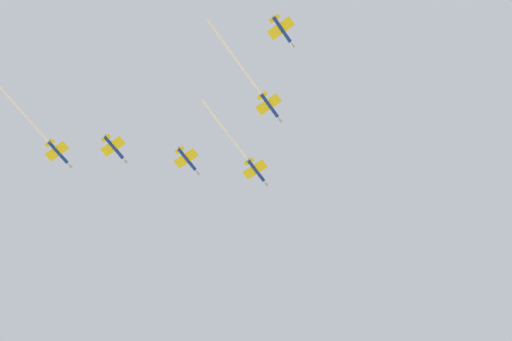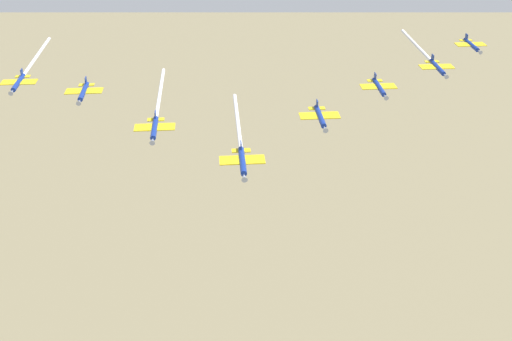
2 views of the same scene
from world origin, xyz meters
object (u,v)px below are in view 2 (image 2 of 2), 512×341
at_px(jet_lead, 240,142).
at_px(jet_starboard_outer, 83,92).
at_px(jet_port_outer, 379,87).
at_px(jet_center_rear, 428,57).
at_px(jet_port_inner, 320,117).
at_px(jet_starboard_trail, 472,45).
at_px(jet_port_trail, 28,69).
at_px(jet_starboard_inner, 157,110).

height_order(jet_lead, jet_starboard_outer, jet_starboard_outer).
bearing_deg(jet_port_outer, jet_starboard_outer, -0.00).
bearing_deg(jet_lead, jet_center_rear, -139.44).
xyz_separation_m(jet_port_inner, jet_starboard_trail, (61.20, -42.52, -1.73)).
bearing_deg(jet_port_inner, jet_lead, 27.23).
height_order(jet_lead, jet_starboard_trail, jet_lead).
bearing_deg(jet_port_inner, jet_port_trail, -28.12).
relative_size(jet_starboard_inner, jet_port_trail, 0.99).
relative_size(jet_port_outer, jet_starboard_outer, 1.00).
distance_m(jet_starboard_outer, jet_center_rear, 92.46).
height_order(jet_port_inner, jet_port_outer, jet_port_inner).
distance_m(jet_port_outer, jet_port_trail, 92.78).
xyz_separation_m(jet_center_rear, jet_port_trail, (-21.27, 106.68, -1.09)).
bearing_deg(jet_port_outer, jet_port_trail, -12.31).
height_order(jet_starboard_inner, jet_starboard_trail, jet_starboard_inner).
bearing_deg(jet_port_outer, jet_center_rear, -134.81).
distance_m(jet_starboard_inner, jet_starboard_outer, 20.44).
bearing_deg(jet_port_outer, jet_starboard_inner, 9.76).
relative_size(jet_lead, jet_starboard_trail, 3.11).
relative_size(jet_lead, jet_starboard_outer, 3.11).
xyz_separation_m(jet_starboard_inner, jet_center_rear, (42.17, -65.13, 1.29)).
distance_m(jet_lead, jet_starboard_inner, 26.23).
height_order(jet_port_inner, jet_starboard_inner, jet_port_inner).
relative_size(jet_port_trail, jet_starboard_trail, 3.41).
relative_size(jet_starboard_outer, jet_starboard_trail, 1.00).
relative_size(jet_port_inner, jet_center_rear, 0.32).
bearing_deg(jet_starboard_trail, jet_lead, 39.74).
height_order(jet_starboard_outer, jet_starboard_trail, jet_starboard_outer).
height_order(jet_port_inner, jet_starboard_outer, jet_port_inner).
xyz_separation_m(jet_lead, jet_center_rear, (56.90, -43.44, 0.54)).
height_order(jet_port_outer, jet_center_rear, jet_center_rear).
xyz_separation_m(jet_lead, jet_starboard_trail, (74.12, -58.29, -0.97)).
bearing_deg(jet_center_rear, jet_port_inner, 45.75).
height_order(jet_starboard_inner, jet_port_trail, jet_port_trail).
xyz_separation_m(jet_starboard_inner, jet_port_outer, (20.53, -51.22, 0.23)).
distance_m(jet_starboard_inner, jet_port_outer, 55.19).
bearing_deg(jet_starboard_inner, jet_starboard_trail, -155.48).
distance_m(jet_starboard_inner, jet_port_trail, 46.51).
bearing_deg(jet_starboard_inner, jet_lead, 133.74).
height_order(jet_starboard_outer, jet_port_trail, jet_starboard_outer).
xyz_separation_m(jet_port_inner, jet_port_outer, (22.35, -13.76, -1.27)).
bearing_deg(jet_center_rear, jet_starboard_inner, 20.84).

